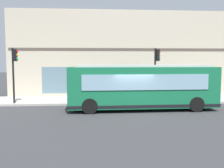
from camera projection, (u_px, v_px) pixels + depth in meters
ground at (132, 111)px, 17.00m from camera, size 120.00×120.00×0.00m
sidewalk_curb at (123, 100)px, 21.75m from camera, size 4.37×40.00×0.15m
building_corner at (117, 55)px, 27.36m from camera, size 7.71×20.57×8.01m
city_bus_nearside at (142, 87)px, 17.57m from camera, size 2.74×10.08×3.07m
traffic_light_near_corner at (157, 65)px, 19.90m from camera, size 0.32×0.49×4.19m
traffic_light_down_block at (15, 65)px, 19.20m from camera, size 0.32×0.49×4.18m
fire_hydrant at (132, 93)px, 23.04m from camera, size 0.35×0.35×0.74m
pedestrian_by_light_pole at (112, 88)px, 21.61m from camera, size 0.32×0.32×1.61m
pedestrian_walking_along_curb at (75, 89)px, 20.21m from camera, size 0.32×0.32×1.67m
pedestrian_near_building_entrance at (124, 87)px, 22.32m from camera, size 0.32×0.32×1.64m
newspaper_vending_box at (208, 94)px, 21.30m from camera, size 0.44×0.42×0.90m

